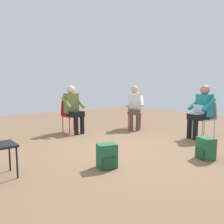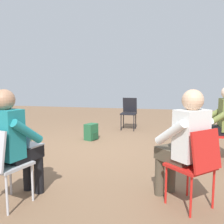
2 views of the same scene
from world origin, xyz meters
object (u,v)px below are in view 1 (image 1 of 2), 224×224
Objects in this scene: person_in_white at (134,105)px; backpack_by_empty_chair at (107,157)px; backpack_near_laptop_user at (206,149)px; chair_north at (206,117)px; chair_northwest at (134,111)px; chair_west at (70,113)px; person_with_laptop at (201,109)px; person_in_olive at (73,106)px.

person_in_white reaches higher than backpack_by_empty_chair.
backpack_by_empty_chair is at bearing -117.48° from backpack_near_laptop_user.
backpack_by_empty_chair is at bearing 104.25° from chair_north.
backpack_by_empty_chair is (1.93, -2.67, -0.34)m from chair_northwest.
backpack_near_laptop_user is (2.60, -1.05, -0.54)m from person_in_white.
chair_west is 1.00× the size of chair_north.
person_with_laptop is 1.70m from backpack_near_laptop_user.
person_in_white is at bearing 30.23° from chair_north.
person_with_laptop is 3.44× the size of backpack_near_laptop_user.
chair_northwest is 1.82m from person_in_olive.
backpack_near_laptop_user is at bearing 112.71° from chair_northwest.
person_in_white reaches higher than chair_west.
chair_north is 3.08m from backpack_by_empty_chair.
backpack_near_laptop_user is at bearing 98.12° from chair_west.
backpack_near_laptop_user is (0.80, -1.40, -0.53)m from person_with_laptop.
chair_north is 2.36× the size of backpack_by_empty_chair.
person_with_laptop and person_in_olive have the same top height.
person_in_olive is at bearing 52.77° from person_with_laptop.
person_in_white is 2.85m from backpack_near_laptop_user.
chair_northwest is (0.73, 1.72, 0.00)m from chair_west.
chair_west is at bearing 160.34° from backpack_by_empty_chair.
chair_northwest is 0.69× the size of person_in_olive.
chair_northwest is (-1.96, -0.39, 0.00)m from chair_north.
chair_west is 1.87m from chair_northwest.
person_in_white is (-1.80, -0.35, 0.00)m from person_with_laptop.
person_in_olive is at bearing 22.87° from person_in_white.
person_with_laptop is 2.95m from backpack_by_empty_chair.
chair_northwest is 2.97m from backpack_near_laptop_user.
person_in_olive reaches higher than backpack_by_empty_chair.
chair_northwest is at bearing -90.00° from person_in_white.
chair_west is 2.36× the size of backpack_by_empty_chair.
chair_west is 3.29m from person_with_laptop.
chair_north is at bearing -90.00° from person_with_laptop.
chair_west is 0.69× the size of person_with_laptop.
person_in_white is at bearing 25.63° from person_with_laptop.
person_in_white is 3.18m from backpack_by_empty_chair.
chair_north reaches higher than backpack_by_empty_chair.
chair_north and chair_northwest have the same top height.
person_in_olive is 3.44× the size of backpack_by_empty_chair.
backpack_near_laptop_user is at bearing 130.54° from chair_north.
person_in_white is (0.85, 1.60, 0.20)m from chair_west.
person_in_olive is (-2.52, -2.11, 0.20)m from chair_north.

